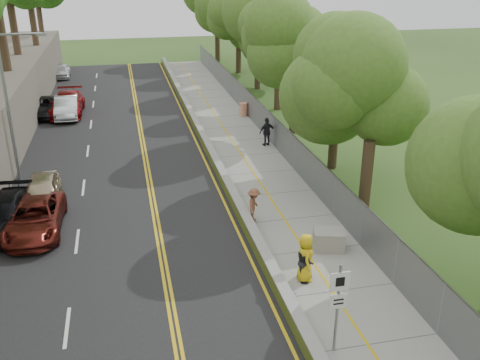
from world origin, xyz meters
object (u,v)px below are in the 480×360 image
object	(u,v)px
concrete_block	(329,240)
person_far	(267,132)
car_2	(35,218)
streetlight	(11,98)
signpost	(338,299)
painter_0	(305,257)
construction_barrel	(243,109)

from	to	relation	value
concrete_block	person_far	world-z (taller)	person_far
car_2	streetlight	bearing A→B (deg)	103.47
streetlight	signpost	bearing A→B (deg)	-55.92
car_2	concrete_block	bearing A→B (deg)	-18.15
signpost	painter_0	xyz separation A→B (m)	(0.40, 4.02, -0.95)
concrete_block	person_far	size ratio (longest dim) A/B	0.68
person_far	signpost	bearing A→B (deg)	66.63
streetlight	construction_barrel	distance (m)	18.17
streetlight	signpost	world-z (taller)	streetlight
signpost	person_far	world-z (taller)	signpost
signpost	streetlight	bearing A→B (deg)	124.08
signpost	painter_0	distance (m)	4.15
car_2	person_far	size ratio (longest dim) A/B	2.70
signpost	concrete_block	bearing A→B (deg)	70.33
streetlight	car_2	world-z (taller)	streetlight
streetlight	painter_0	distance (m)	18.00
car_2	painter_0	distance (m)	12.20
car_2	painter_0	bearing A→B (deg)	-29.83
signpost	construction_barrel	xyz separation A→B (m)	(3.25, 26.79, -1.41)
signpost	concrete_block	distance (m)	6.56
painter_0	signpost	bearing A→B (deg)	-175.52
car_2	painter_0	size ratio (longest dim) A/B	2.61
concrete_block	painter_0	size ratio (longest dim) A/B	0.66
streetlight	person_far	size ratio (longest dim) A/B	4.30
construction_barrel	concrete_block	bearing A→B (deg)	-93.03
concrete_block	signpost	bearing A→B (deg)	-109.67
construction_barrel	car_2	bearing A→B (deg)	-128.89
construction_barrel	person_far	xyz separation A→B (m)	(-0.10, -7.25, 0.42)
concrete_block	painter_0	world-z (taller)	painter_0
concrete_block	painter_0	bearing A→B (deg)	-131.19
car_2	signpost	bearing A→B (deg)	-44.51
streetlight	painter_0	size ratio (longest dim) A/B	4.16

